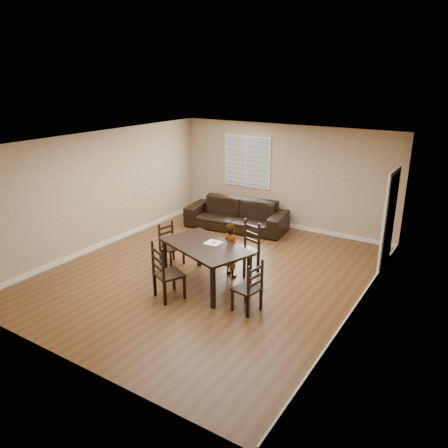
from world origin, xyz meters
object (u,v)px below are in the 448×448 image
(chair_near, at_px, (249,248))
(chair_left, at_px, (168,245))
(chair_far, at_px, (162,275))
(sofa, at_px, (236,214))
(child, at_px, (231,250))
(dining_table, at_px, (205,249))
(donut, at_px, (214,242))
(chair_right, at_px, (252,290))

(chair_near, xyz_separation_m, chair_left, (-1.63, -0.63, -0.06))
(chair_far, distance_m, sofa, 4.11)
(chair_near, distance_m, child, 0.49)
(dining_table, bearing_deg, chair_left, -179.28)
(child, bearing_deg, sofa, -37.88)
(child, height_order, donut, child)
(chair_right, bearing_deg, sofa, -136.25)
(chair_far, relative_size, sofa, 0.41)
(donut, relative_size, sofa, 0.04)
(chair_far, bearing_deg, donut, -86.82)
(chair_near, bearing_deg, chair_right, -41.10)
(chair_near, bearing_deg, sofa, 144.82)
(donut, bearing_deg, chair_left, 169.56)
(chair_near, bearing_deg, donut, -89.89)
(chair_near, xyz_separation_m, sofa, (-1.55, 2.07, -0.10))
(chair_near, xyz_separation_m, chair_right, (0.89, -1.49, -0.05))
(chair_far, xyz_separation_m, chair_left, (-0.93, 1.31, -0.07))
(chair_right, bearing_deg, chair_left, -99.37)
(chair_right, height_order, child, child)
(child, bearing_deg, dining_table, 93.80)
(dining_table, xyz_separation_m, sofa, (-1.18, 3.14, -0.36))
(chair_far, bearing_deg, chair_right, -139.60)
(chair_left, bearing_deg, sofa, 9.14)
(chair_right, xyz_separation_m, donut, (-1.17, 0.61, 0.42))
(sofa, bearing_deg, chair_right, -63.22)
(chair_left, distance_m, child, 1.49)
(dining_table, height_order, chair_left, chair_left)
(chair_near, relative_size, chair_left, 1.15)
(chair_near, xyz_separation_m, chair_far, (-0.70, -1.94, 0.01))
(dining_table, distance_m, chair_right, 1.37)
(child, distance_m, sofa, 2.89)
(dining_table, relative_size, chair_left, 2.18)
(chair_near, height_order, sofa, chair_near)
(chair_far, bearing_deg, dining_table, -85.82)
(chair_far, relative_size, chair_left, 1.17)
(chair_near, height_order, donut, chair_near)
(dining_table, distance_m, sofa, 3.37)
(chair_near, relative_size, child, 0.94)
(chair_near, xyz_separation_m, donut, (-0.29, -0.88, 0.37))
(chair_right, relative_size, child, 0.84)
(chair_left, bearing_deg, chair_right, -97.84)
(chair_left, height_order, child, child)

